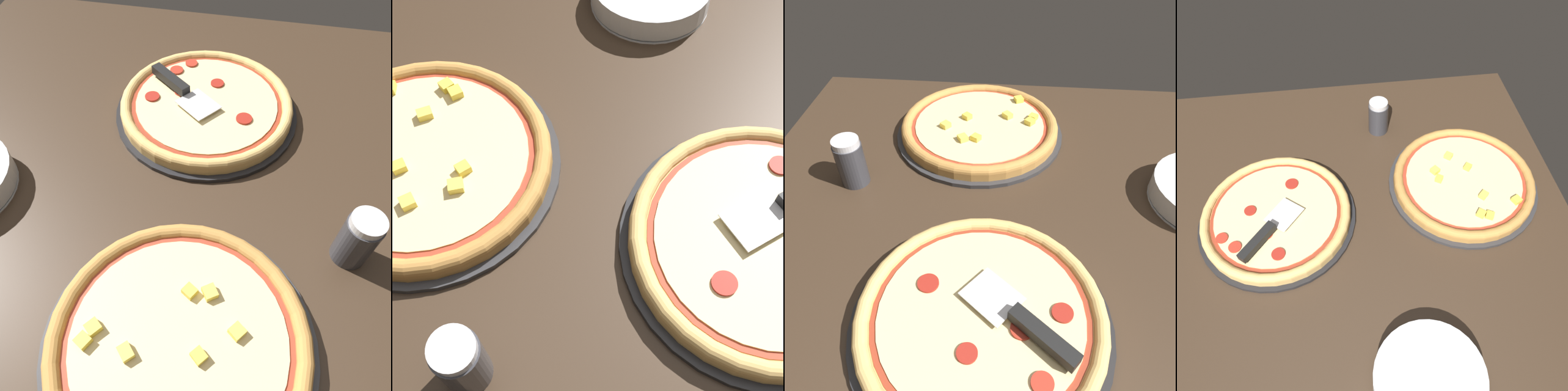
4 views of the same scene
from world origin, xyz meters
The scene contains 8 objects.
ground_plane centered at (0.00, 0.00, -1.80)cm, with size 122.60×119.38×3.60cm, color #38281C.
pizza_pan_front centered at (-8.06, -17.38, 0.50)cm, with size 40.36×40.36×1.00cm, color black.
pizza_front centered at (-8.05, -17.40, 2.55)cm, with size 37.94×37.94×3.11cm.
pizza_pan_back centered at (-13.05, 33.18, 0.50)cm, with size 40.76×40.76×1.00cm, color #2D2D30.
pizza_back centered at (-13.04, 33.19, 2.48)cm, with size 38.31×38.31×3.45cm.
serving_spatula centered at (-0.66, -19.97, 4.93)cm, with size 17.75×15.53×2.00cm.
plate_stack centered at (34.98, 13.00, 2.45)cm, with size 22.14×22.14×4.90cm.
parmesan_shaker centered at (-38.08, 13.06, 5.37)cm, with size 5.94×5.94×10.93cm.
Camera 4 is at (48.73, 0.19, 83.83)cm, focal length 35.00 mm.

